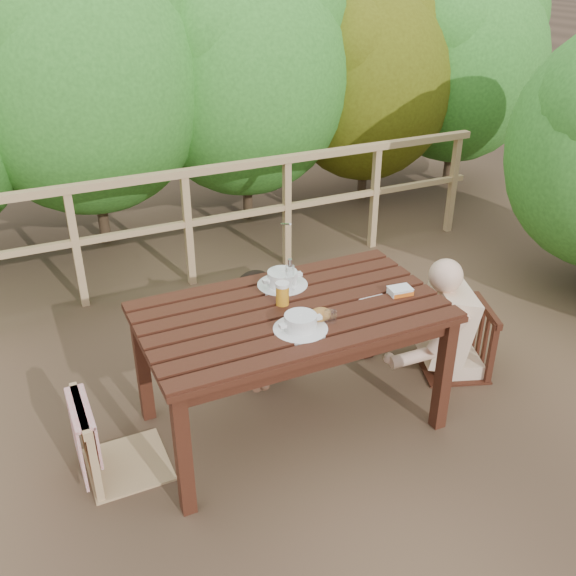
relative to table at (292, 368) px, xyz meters
name	(u,v)px	position (x,y,z in m)	size (l,w,h in m)	color
ground	(291,420)	(0.00, 0.00, -0.39)	(60.00, 60.00, 0.00)	brown
table	(292,368)	(0.00, 0.00, 0.00)	(1.69, 0.95, 0.78)	black
chair_left	(118,401)	(-0.99, 0.04, 0.06)	(0.45, 0.45, 0.91)	tan
chair_far	(246,302)	(-0.02, 0.67, 0.10)	(0.49, 0.49, 0.99)	black
chair_right	(459,312)	(1.24, 0.04, 0.05)	(0.44, 0.44, 0.89)	black
woman	(244,289)	(-0.02, 0.69, 0.19)	(0.47, 0.58, 1.17)	black
diner_right	(467,280)	(1.27, 0.04, 0.28)	(0.54, 0.67, 1.35)	beige
railing	(188,229)	(0.00, 2.00, 0.11)	(5.60, 0.10, 1.01)	tan
hedge_row	(180,30)	(0.40, 3.20, 1.51)	(6.60, 1.60, 3.80)	#2F6E22
soup_near	(301,323)	(-0.05, -0.21, 0.44)	(0.29, 0.29, 0.10)	silver
soup_far	(282,279)	(0.07, 0.28, 0.44)	(0.30, 0.30, 0.10)	white
bread_roll	(320,315)	(0.09, -0.16, 0.43)	(0.13, 0.10, 0.08)	#AE6532
beer_glass	(282,295)	(-0.03, 0.06, 0.47)	(0.08, 0.08, 0.15)	gold
bottle	(290,277)	(0.07, 0.18, 0.50)	(0.05, 0.05, 0.23)	silver
tumbler	(330,318)	(0.12, -0.22, 0.43)	(0.07, 0.07, 0.08)	silver
butter_tub	(400,292)	(0.63, -0.12, 0.42)	(0.13, 0.09, 0.06)	white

